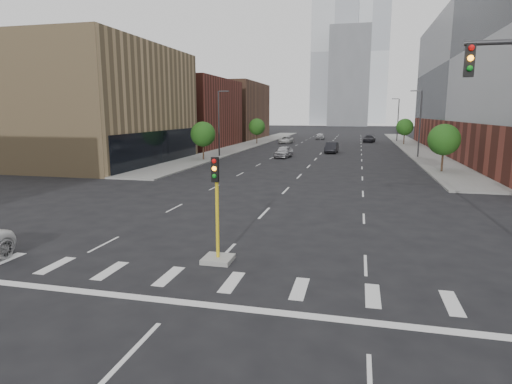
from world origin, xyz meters
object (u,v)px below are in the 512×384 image
at_px(car_near_left, 284,152).
at_px(car_far_left, 286,140).
at_px(car_mid_right, 332,148).
at_px(car_distant, 320,136).
at_px(car_deep_right, 369,139).
at_px(median_traffic_signal, 217,239).

height_order(car_near_left, car_far_left, car_near_left).
relative_size(car_near_left, car_far_left, 0.92).
xyz_separation_m(car_mid_right, car_distant, (-4.71, 33.57, -0.06)).
bearing_deg(car_mid_right, car_deep_right, 79.40).
height_order(median_traffic_signal, car_distant, median_traffic_signal).
relative_size(median_traffic_signal, car_distant, 0.99).
height_order(car_deep_right, car_distant, car_distant).
bearing_deg(median_traffic_signal, car_deep_right, 84.29).
distance_m(car_near_left, car_mid_right, 10.47).
xyz_separation_m(car_near_left, car_mid_right, (6.03, 8.56, 0.02)).
xyz_separation_m(car_near_left, car_far_left, (-4.30, 27.55, -0.09)).
bearing_deg(car_near_left, car_far_left, 103.96).
distance_m(car_far_left, car_deep_right, 17.80).
distance_m(car_deep_right, car_distant, 13.39).
bearing_deg(car_distant, car_mid_right, -82.93).
bearing_deg(car_mid_right, car_far_left, 121.36).
distance_m(car_mid_right, car_far_left, 21.62).
xyz_separation_m(car_deep_right, car_distant, (-10.86, 7.83, 0.01)).
distance_m(median_traffic_signal, car_far_left, 70.30).
distance_m(median_traffic_signal, car_distant, 84.38).
bearing_deg(median_traffic_signal, car_near_left, 96.12).
relative_size(car_near_left, car_deep_right, 0.90).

